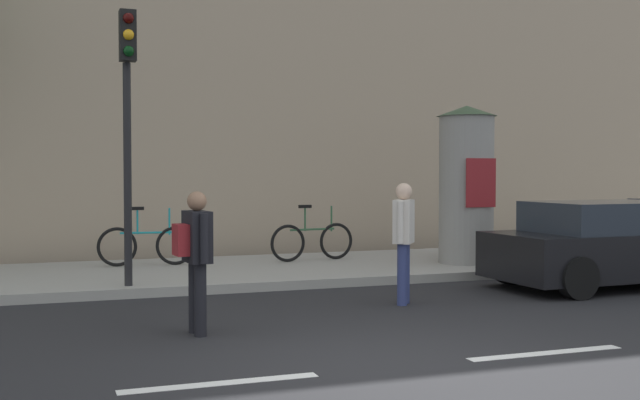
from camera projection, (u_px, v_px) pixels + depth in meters
ground_plane at (396, 367)px, 7.53m from camera, size 80.00×80.00×0.00m
sidewalk_curb at (229, 272)px, 14.11m from camera, size 36.00×4.00×0.15m
lane_markings at (396, 367)px, 7.53m from camera, size 25.80×0.16×0.01m
building_backdrop at (180, 10)px, 18.60m from camera, size 36.00×5.00×11.47m
traffic_light at (128, 101)px, 11.69m from camera, size 0.24×0.45×4.12m
poster_column at (466, 183)px, 14.84m from camera, size 1.13×1.13×2.98m
pedestrian_in_red_top at (404, 233)px, 11.08m from camera, size 0.43×0.48×1.72m
pedestrian_tallest at (195, 249)px, 9.00m from camera, size 0.41×0.66×1.66m
pedestrian_with_bag at (453, 208)px, 16.12m from camera, size 0.41×0.57×1.68m
bicycle_leaning at (312, 241)px, 15.26m from camera, size 1.76×0.27×1.09m
bicycle_upright at (146, 245)px, 14.42m from camera, size 1.77×0.24×1.09m
parked_car_blue at (615, 245)px, 12.81m from camera, size 4.33×2.01×1.40m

